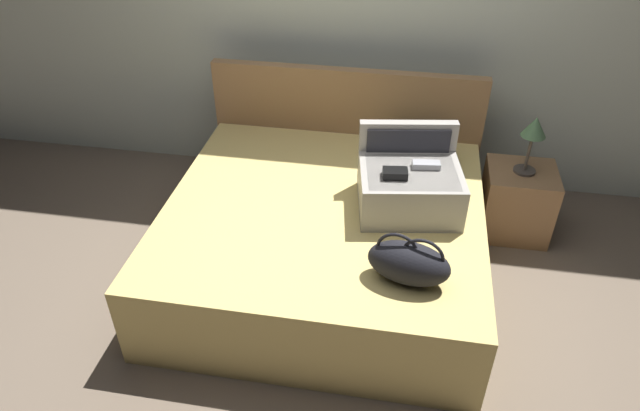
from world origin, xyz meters
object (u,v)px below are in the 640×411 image
nightstand (517,202)px  table_lamp (534,131)px  pillow_near_headboard (417,145)px  bed (324,240)px  duffel_bag (409,263)px  hard_case_large (409,184)px

nightstand → table_lamp: size_ratio=1.23×
pillow_near_headboard → bed: bearing=-128.2°
duffel_bag → bed: bearing=133.1°
hard_case_large → pillow_near_headboard: size_ratio=1.25×
duffel_bag → pillow_near_headboard: size_ratio=0.87×
bed → duffel_bag: bearing=-46.9°
pillow_near_headboard → table_lamp: table_lamp is taller
pillow_near_headboard → nightstand: pillow_near_headboard is taller
bed → duffel_bag: 0.82m
duffel_bag → pillow_near_headboard: 1.17m
bed → table_lamp: (1.19, 0.64, 0.51)m
hard_case_large → duffel_bag: 0.62m
bed → duffel_bag: duffel_bag is taller
bed → duffel_bag: (0.50, -0.54, 0.36)m
bed → table_lamp: size_ratio=4.75×
pillow_near_headboard → table_lamp: 0.71m
duffel_bag → pillow_near_headboard: bearing=90.1°
table_lamp → duffel_bag: bearing=-120.5°
hard_case_large → duffel_bag: (0.03, -0.62, -0.04)m
duffel_bag → nightstand: (0.69, 1.17, -0.38)m
hard_case_large → nightstand: size_ratio=1.32×
hard_case_large → bed: bearing=-178.9°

